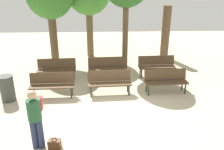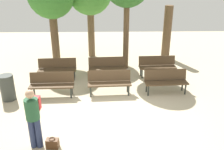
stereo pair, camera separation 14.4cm
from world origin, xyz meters
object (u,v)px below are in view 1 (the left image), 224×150
at_px(trash_bin, 7,88).
at_px(bench_r1_c1, 107,66).
at_px(tree_1, 166,32).
at_px(bench_r1_c2, 157,65).
at_px(handbag, 55,144).
at_px(visitor_with_backpack, 35,116).
at_px(bench_r0_c0, 52,84).
at_px(bench_r1_c0, 57,68).
at_px(bench_r0_c2, 166,80).
at_px(bench_r0_c1, 110,81).

bearing_deg(trash_bin, bench_r1_c1, 28.87).
bearing_deg(tree_1, bench_r1_c2, -110.57).
bearing_deg(handbag, visitor_with_backpack, 167.08).
height_order(bench_r0_c0, visitor_with_backpack, visitor_with_backpack).
height_order(bench_r1_c0, handbag, bench_r1_c0).
xyz_separation_m(visitor_with_backpack, handbag, (0.42, -0.10, -0.80)).
height_order(bench_r0_c2, bench_r1_c1, same).
bearing_deg(tree_1, visitor_with_backpack, -124.95).
height_order(handbag, trash_bin, trash_bin).
distance_m(bench_r0_c1, bench_r1_c2, 2.70).
bearing_deg(handbag, bench_r1_c1, 72.69).
distance_m(bench_r0_c0, bench_r1_c1, 2.64).
bearing_deg(visitor_with_backpack, trash_bin, -57.10).
bearing_deg(trash_bin, bench_r0_c0, 9.85).
bearing_deg(bench_r0_c2, bench_r0_c0, 179.05).
bearing_deg(handbag, bench_r0_c2, 40.68).
height_order(bench_r0_c1, bench_r1_c1, same).
distance_m(bench_r0_c0, tree_1, 6.75).
bearing_deg(bench_r0_c1, tree_1, 50.91).
xyz_separation_m(bench_r1_c0, tree_1, (5.24, 2.71, 0.86)).
distance_m(bench_r1_c0, handbag, 4.59).
xyz_separation_m(bench_r0_c2, bench_r1_c2, (-0.01, 1.62, 0.00)).
bearing_deg(bench_r1_c1, bench_r1_c2, -0.71).
xyz_separation_m(handbag, trash_bin, (-2.10, 2.68, 0.33)).
distance_m(visitor_with_backpack, trash_bin, 3.12).
height_order(tree_1, trash_bin, tree_1).
relative_size(bench_r0_c1, visitor_with_backpack, 0.98).
bearing_deg(bench_r1_c2, bench_r1_c1, -179.88).
xyz_separation_m(bench_r1_c2, trash_bin, (-5.73, -2.06, -0.04)).
relative_size(visitor_with_backpack, trash_bin, 1.77).
distance_m(bench_r1_c2, tree_1, 2.79).
bearing_deg(bench_r1_c1, bench_r1_c0, 179.62).
bearing_deg(bench_r1_c0, visitor_with_backpack, -89.65).
bearing_deg(bench_r1_c1, bench_r0_c1, -90.92).
xyz_separation_m(visitor_with_backpack, trash_bin, (-1.68, 2.59, -0.47)).
xyz_separation_m(bench_r0_c1, bench_r0_c2, (2.12, 0.05, 0.00)).
height_order(bench_r1_c1, bench_r1_c2, same).
bearing_deg(bench_r1_c2, handbag, -130.04).
relative_size(bench_r1_c0, trash_bin, 1.74).
bearing_deg(bench_r0_c2, handbag, -142.68).
bearing_deg(bench_r0_c2, tree_1, 73.90).
relative_size(bench_r1_c0, tree_1, 0.59).
bearing_deg(tree_1, bench_r0_c2, -102.74).
xyz_separation_m(bench_r0_c0, bench_r0_c2, (4.22, 0.18, 0.00)).
distance_m(bench_r0_c2, handbag, 4.81).
distance_m(bench_r1_c2, trash_bin, 6.09).
bearing_deg(handbag, bench_r0_c1, 63.75).
relative_size(bench_r0_c0, visitor_with_backpack, 0.98).
relative_size(bench_r0_c2, tree_1, 0.60).
distance_m(bench_r0_c0, bench_r0_c1, 2.10).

